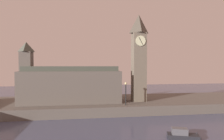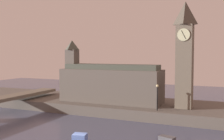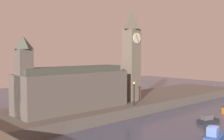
{
  "view_description": "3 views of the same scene",
  "coord_description": "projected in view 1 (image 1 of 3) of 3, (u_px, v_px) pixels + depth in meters",
  "views": [
    {
      "loc": [
        -2.08,
        -12.08,
        7.49
      ],
      "look_at": [
        1.87,
        17.29,
        6.86
      ],
      "focal_mm": 29.24,
      "sensor_mm": 36.0,
      "label": 1
    },
    {
      "loc": [
        12.94,
        -20.88,
        9.19
      ],
      "look_at": [
        -3.7,
        16.93,
        6.69
      ],
      "focal_mm": 44.26,
      "sensor_mm": 36.0,
      "label": 2
    },
    {
      "loc": [
        -26.71,
        -12.7,
        9.39
      ],
      "look_at": [
        -0.43,
        15.58,
        6.96
      ],
      "focal_mm": 44.58,
      "sensor_mm": 36.0,
      "label": 3
    }
  ],
  "objects": [
    {
      "name": "streetlamp",
      "position": [
        126.0,
        91.0,
        27.87
      ],
      "size": [
        0.36,
        0.36,
        3.52
      ],
      "color": "black",
      "rests_on": "far_embankment"
    },
    {
      "name": "far_embankment",
      "position": [
        100.0,
        104.0,
        32.21
      ],
      "size": [
        70.0,
        12.0,
        1.5
      ],
      "primitive_type": "cube",
      "color": "#5B544C",
      "rests_on": "ground"
    },
    {
      "name": "clock_tower",
      "position": [
        139.0,
        56.0,
        31.48
      ],
      "size": [
        2.44,
        2.48,
        14.87
      ],
      "color": "#6B6051",
      "rests_on": "far_embankment"
    },
    {
      "name": "boat_barge_dark",
      "position": [
        186.0,
        135.0,
        18.73
      ],
      "size": [
        3.82,
        1.98,
        1.26
      ],
      "color": "#232328",
      "rests_on": "ground"
    },
    {
      "name": "parliament_hall",
      "position": [
        69.0,
        84.0,
        30.29
      ],
      "size": [
        16.16,
        5.05,
        9.88
      ],
      "color": "#5B544C",
      "rests_on": "far_embankment"
    }
  ]
}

